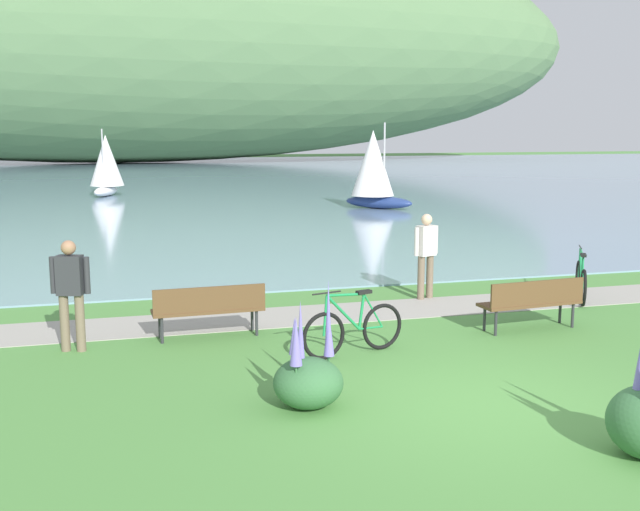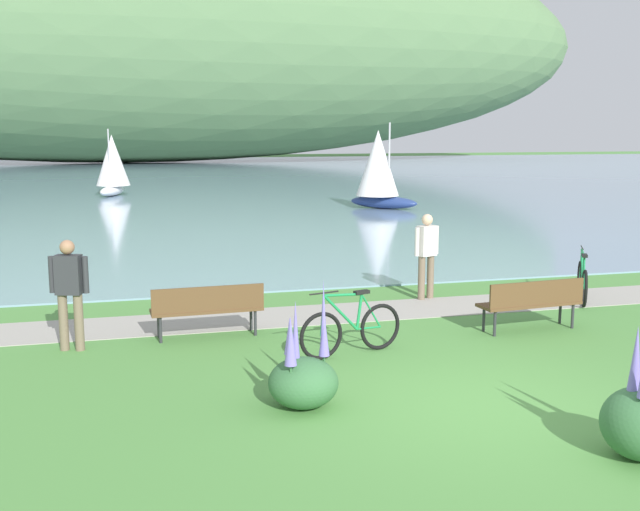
% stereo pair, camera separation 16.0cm
% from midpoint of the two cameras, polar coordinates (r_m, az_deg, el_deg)
% --- Properties ---
extents(ground_plane, '(200.00, 200.00, 0.00)m').
position_cam_midpoint_polar(ground_plane, '(9.58, 12.62, -11.13)').
color(ground_plane, '#518E42').
extents(bay_water, '(180.00, 80.00, 0.04)m').
position_cam_midpoint_polar(bay_water, '(55.30, -10.42, 5.82)').
color(bay_water, '#7A99B2').
rests_on(bay_water, ground).
extents(distant_hillside, '(101.60, 28.00, 25.79)m').
position_cam_midpoint_polar(distant_hillside, '(82.55, -14.71, 15.79)').
color(distant_hillside, '#567A4C').
rests_on(distant_hillside, bay_water).
extents(shoreline_path, '(60.00, 1.50, 0.01)m').
position_cam_midpoint_polar(shoreline_path, '(14.03, 3.16, -4.29)').
color(shoreline_path, '#A39E93').
rests_on(shoreline_path, ground).
extents(park_bench_near_camera, '(1.83, 0.63, 0.88)m').
position_cam_midpoint_polar(park_bench_near_camera, '(13.13, 16.09, -3.29)').
color(park_bench_near_camera, brown).
rests_on(park_bench_near_camera, ground).
extents(park_bench_further_along, '(1.82, 0.55, 0.88)m').
position_cam_midpoint_polar(park_bench_further_along, '(12.32, -8.14, -3.83)').
color(park_bench_further_along, brown).
rests_on(park_bench_further_along, ground).
extents(bicycle_leaning_near_bench, '(0.92, 1.57, 1.01)m').
position_cam_midpoint_polar(bicycle_leaning_near_bench, '(15.75, 19.50, -1.84)').
color(bicycle_leaning_near_bench, black).
rests_on(bicycle_leaning_near_bench, ground).
extents(bicycle_beside_path, '(1.72, 0.53, 1.01)m').
position_cam_midpoint_polar(bicycle_beside_path, '(11.33, 2.77, -5.56)').
color(bicycle_beside_path, black).
rests_on(bicycle_beside_path, ground).
extents(person_at_shoreline, '(0.58, 0.34, 1.71)m').
position_cam_midpoint_polar(person_at_shoreline, '(15.07, 8.37, 0.35)').
color(person_at_shoreline, '#72604C').
rests_on(person_at_shoreline, ground).
extents(person_on_the_grass, '(0.59, 0.32, 1.71)m').
position_cam_midpoint_polar(person_on_the_grass, '(12.00, -18.07, -2.33)').
color(person_on_the_grass, '#72604C').
rests_on(person_on_the_grass, ground).
extents(echium_bush_beside_closest, '(0.86, 0.86, 1.56)m').
position_cam_midpoint_polar(echium_bush_beside_closest, '(9.24, -0.76, -9.25)').
color(echium_bush_beside_closest, '#386B3D').
rests_on(echium_bush_beside_closest, ground).
extents(sailboat_mid_bay, '(2.15, 3.00, 3.39)m').
position_cam_midpoint_polar(sailboat_mid_bay, '(40.38, -15.32, 6.67)').
color(sailboat_mid_bay, white).
rests_on(sailboat_mid_bay, bay_water).
extents(sailboat_toward_hillside, '(2.91, 2.90, 3.63)m').
position_cam_midpoint_polar(sailboat_toward_hillside, '(32.45, 4.60, 6.59)').
color(sailboat_toward_hillside, navy).
rests_on(sailboat_toward_hillside, bay_water).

